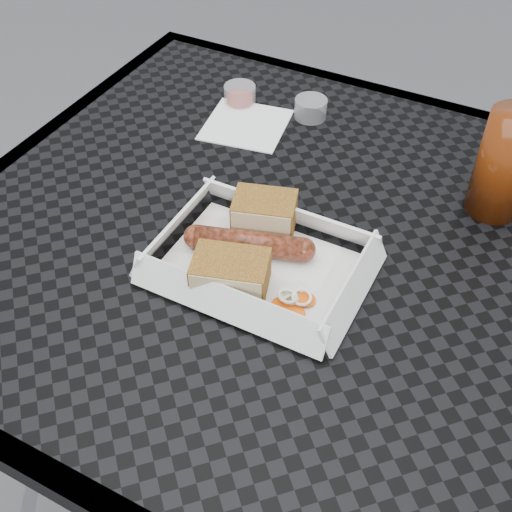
{
  "coord_description": "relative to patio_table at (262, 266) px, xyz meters",
  "views": [
    {
      "loc": [
        0.27,
        -0.54,
        1.3
      ],
      "look_at": [
        0.03,
        -0.08,
        0.78
      ],
      "focal_mm": 45.0,
      "sensor_mm": 36.0,
      "label": 1
    }
  ],
  "objects": [
    {
      "name": "ground",
      "position": [
        0.0,
        0.0,
        -0.67
      ],
      "size": [
        60.0,
        60.0,
        0.0
      ],
      "primitive_type": "plane",
      "color": "#565659",
      "rests_on": "ground"
    },
    {
      "name": "patio_table",
      "position": [
        0.0,
        0.0,
        0.0
      ],
      "size": [
        0.8,
        0.8,
        0.74
      ],
      "color": "black",
      "rests_on": "ground"
    },
    {
      "name": "food_tray",
      "position": [
        0.03,
        -0.07,
        0.08
      ],
      "size": [
        0.22,
        0.15,
        0.0
      ],
      "primitive_type": "cube",
      "color": "white",
      "rests_on": "patio_table"
    },
    {
      "name": "bratwurst",
      "position": [
        0.01,
        -0.06,
        0.09
      ],
      "size": [
        0.16,
        0.07,
        0.03
      ],
      "rotation": [
        0.0,
        0.0,
        0.3
      ],
      "color": "maroon",
      "rests_on": "food_tray"
    },
    {
      "name": "bread_near",
      "position": [
        0.01,
        -0.01,
        0.1
      ],
      "size": [
        0.09,
        0.07,
        0.05
      ],
      "primitive_type": "cube",
      "rotation": [
        0.0,
        0.0,
        0.3
      ],
      "color": "brown",
      "rests_on": "food_tray"
    },
    {
      "name": "bread_far",
      "position": [
        0.02,
        -0.11,
        0.1
      ],
      "size": [
        0.1,
        0.08,
        0.04
      ],
      "primitive_type": "cube",
      "rotation": [
        0.0,
        0.0,
        0.3
      ],
      "color": "brown",
      "rests_on": "food_tray"
    },
    {
      "name": "veg_garnish",
      "position": [
        0.09,
        -0.11,
        0.08
      ],
      "size": [
        0.03,
        0.03,
        0.0
      ],
      "color": "#EC590A",
      "rests_on": "food_tray"
    },
    {
      "name": "napkin",
      "position": [
        -0.13,
        0.19,
        0.08
      ],
      "size": [
        0.14,
        0.14,
        0.0
      ],
      "primitive_type": "cube",
      "rotation": [
        0.0,
        0.0,
        0.17
      ],
      "color": "white",
      "rests_on": "patio_table"
    },
    {
      "name": "condiment_cup_sauce",
      "position": [
        -0.16,
        0.24,
        0.09
      ],
      "size": [
        0.05,
        0.05,
        0.03
      ],
      "primitive_type": "cylinder",
      "color": "maroon",
      "rests_on": "patio_table"
    },
    {
      "name": "condiment_cup_empty",
      "position": [
        -0.05,
        0.26,
        0.09
      ],
      "size": [
        0.05,
        0.05,
        0.03
      ],
      "primitive_type": "cylinder",
      "color": "silver",
      "rests_on": "patio_table"
    },
    {
      "name": "drink_glass",
      "position": [
        0.25,
        0.17,
        0.15
      ],
      "size": [
        0.07,
        0.07,
        0.14
      ],
      "primitive_type": "cylinder",
      "color": "#4F1C06",
      "rests_on": "patio_table"
    }
  ]
}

